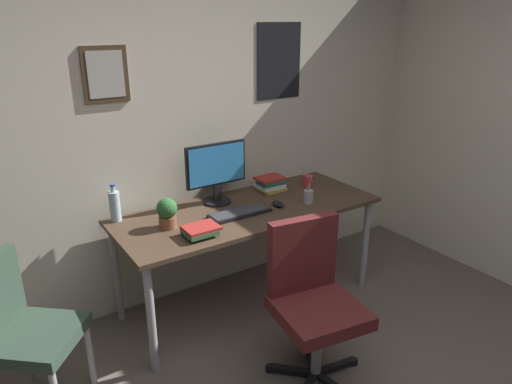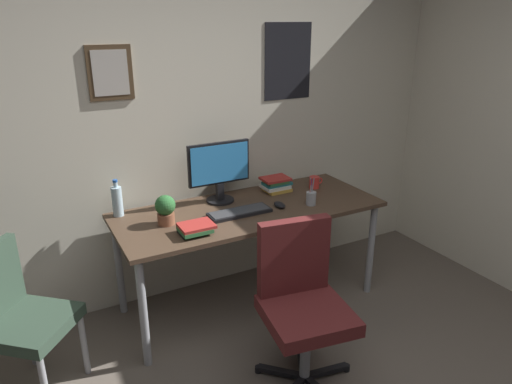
# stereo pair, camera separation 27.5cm
# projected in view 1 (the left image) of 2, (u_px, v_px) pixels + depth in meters

# --- Properties ---
(wall_back) EXTENTS (4.40, 0.10, 2.60)m
(wall_back) POSITION_uv_depth(u_px,v_px,m) (183.00, 123.00, 3.29)
(wall_back) COLOR beige
(wall_back) RESTS_ON ground_plane
(desk) EXTENTS (1.85, 0.75, 0.76)m
(desk) POSITION_uv_depth(u_px,v_px,m) (248.00, 217.00, 3.28)
(desk) COLOR #4C3828
(desk) RESTS_ON ground_plane
(office_chair) EXTENTS (0.57, 0.57, 0.95)m
(office_chair) POSITION_uv_depth(u_px,v_px,m) (312.00, 294.00, 2.65)
(office_chair) COLOR #591E1E
(office_chair) RESTS_ON ground_plane
(side_chair) EXTENTS (0.59, 0.59, 0.88)m
(side_chair) POSITION_uv_depth(u_px,v_px,m) (22.00, 327.00, 2.41)
(side_chair) COLOR #334738
(side_chair) RESTS_ON ground_plane
(monitor) EXTENTS (0.46, 0.20, 0.43)m
(monitor) POSITION_uv_depth(u_px,v_px,m) (216.00, 170.00, 3.27)
(monitor) COLOR black
(monitor) RESTS_ON desk
(keyboard) EXTENTS (0.43, 0.15, 0.03)m
(keyboard) POSITION_uv_depth(u_px,v_px,m) (240.00, 213.00, 3.14)
(keyboard) COLOR black
(keyboard) RESTS_ON desk
(computer_mouse) EXTENTS (0.06, 0.11, 0.04)m
(computer_mouse) POSITION_uv_depth(u_px,v_px,m) (278.00, 204.00, 3.28)
(computer_mouse) COLOR black
(computer_mouse) RESTS_ON desk
(water_bottle) EXTENTS (0.07, 0.07, 0.25)m
(water_bottle) POSITION_uv_depth(u_px,v_px,m) (115.00, 206.00, 3.01)
(water_bottle) COLOR silver
(water_bottle) RESTS_ON desk
(coffee_mug_near) EXTENTS (0.12, 0.08, 0.09)m
(coffee_mug_near) POSITION_uv_depth(u_px,v_px,m) (308.00, 180.00, 3.67)
(coffee_mug_near) COLOR red
(coffee_mug_near) RESTS_ON desk
(potted_plant) EXTENTS (0.13, 0.13, 0.20)m
(potted_plant) POSITION_uv_depth(u_px,v_px,m) (167.00, 212.00, 2.92)
(potted_plant) COLOR brown
(potted_plant) RESTS_ON desk
(pen_cup) EXTENTS (0.07, 0.07, 0.20)m
(pen_cup) POSITION_uv_depth(u_px,v_px,m) (308.00, 196.00, 3.33)
(pen_cup) COLOR #9EA0A5
(pen_cup) RESTS_ON desk
(book_stack_left) EXTENTS (0.22, 0.17, 0.11)m
(book_stack_left) POSITION_uv_depth(u_px,v_px,m) (271.00, 184.00, 3.57)
(book_stack_left) COLOR gold
(book_stack_left) RESTS_ON desk
(book_stack_right) EXTENTS (0.21, 0.16, 0.06)m
(book_stack_right) POSITION_uv_depth(u_px,v_px,m) (200.00, 231.00, 2.83)
(book_stack_right) COLOR black
(book_stack_right) RESTS_ON desk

